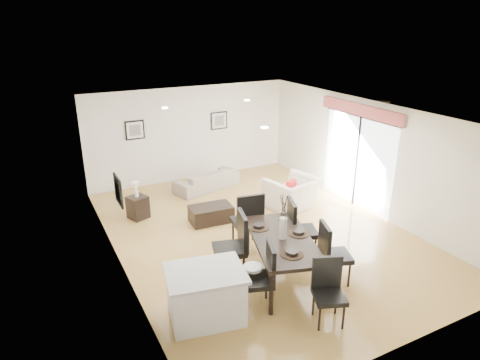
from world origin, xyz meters
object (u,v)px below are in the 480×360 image
dining_chair_enear (331,250)px  dining_chair_wnear (263,273)px  dining_chair_efar (298,226)px  dining_chair_head (328,287)px  dining_chair_wfar (235,242)px  side_table (138,207)px  sofa (206,180)px  armchair (292,193)px  coffee_table (211,214)px  kitchen_island (206,295)px  dining_table (282,242)px  bar_stool (253,271)px  dining_chair_foot (248,218)px

dining_chair_enear → dining_chair_wnear: bearing=112.3°
dining_chair_efar → dining_chair_head: bearing=180.0°
dining_chair_wfar → side_table: size_ratio=2.29×
sofa → dining_chair_head: size_ratio=1.76×
dining_chair_wfar → side_table: bearing=-148.8°
armchair → coffee_table: bearing=-17.6°
armchair → kitchen_island: bearing=26.6°
dining_table → dining_chair_wfar: dining_chair_wfar is taller
coffee_table → side_table: side_table is taller
side_table → dining_chair_efar: bearing=-53.9°
sofa → armchair: (1.40, -2.14, 0.11)m
dining_chair_wfar → dining_chair_efar: (1.41, 0.06, -0.03)m
dining_chair_wfar → bar_stool: (-0.10, -0.84, -0.10)m
dining_chair_efar → armchair: bearing=-11.0°
dining_chair_enear → bar_stool: dining_chair_enear is taller
dining_table → dining_chair_foot: 1.23m
dining_chair_efar → kitchen_island: size_ratio=0.88×
armchair → dining_chair_wfar: size_ratio=0.94×
dining_chair_foot → dining_chair_wfar: bearing=56.8°
dining_chair_foot → bar_stool: size_ratio=1.79×
dining_chair_foot → bar_stool: bearing=72.6°
armchair → dining_chair_foot: dining_chair_foot is taller
bar_stool → side_table: bearing=101.4°
dining_chair_foot → kitchen_island: size_ratio=0.92×
armchair → bar_stool: armchair is taller
dining_chair_foot → side_table: (-1.62, 2.51, -0.43)m
dining_chair_wnear → dining_chair_enear: bearing=112.7°
dining_chair_enear → dining_chair_head: size_ratio=1.09×
sofa → dining_table: dining_table is taller
armchair → kitchen_island: (-3.59, -2.94, 0.05)m
coffee_table → bar_stool: size_ratio=1.39×
coffee_table → kitchen_island: (-1.46, -3.12, 0.23)m
dining_chair_head → side_table: 5.28m
armchair → dining_chair_wnear: size_ratio=1.04×
armchair → dining_chair_foot: bearing=21.6°
kitchen_island → dining_chair_wnear: bearing=0.7°
dining_chair_foot → dining_chair_wnear: bearing=77.3°
sofa → coffee_table: size_ratio=1.90×
dining_chair_wfar → kitchen_island: bearing=-33.0°
armchair → dining_chair_head: 4.28m
dining_chair_wfar → kitchen_island: dining_chair_wfar is taller
dining_table → side_table: dining_table is taller
dining_chair_wnear → sofa: bearing=-173.5°
dining_chair_head → side_table: (-1.67, 5.00, -0.31)m
dining_chair_wfar → dining_chair_head: (0.73, -1.73, -0.11)m
sofa → dining_chair_wfar: 4.44m
dining_table → dining_chair_efar: 0.89m
sofa → coffee_table: (-0.72, -1.95, -0.08)m
dining_chair_efar → side_table: (-2.34, 3.20, -0.40)m
armchair → sofa: bearing=-69.3°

